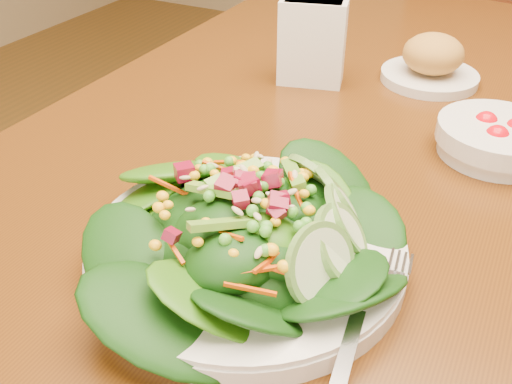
% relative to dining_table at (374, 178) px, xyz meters
% --- Properties ---
extents(dining_table, '(0.90, 1.40, 0.75)m').
position_rel_dining_table_xyz_m(dining_table, '(0.00, 0.00, 0.00)').
color(dining_table, '#4F2909').
rests_on(dining_table, ground_plane).
extents(chair_far, '(0.54, 0.54, 1.01)m').
position_rel_dining_table_xyz_m(chair_far, '(0.09, 0.84, -0.11)').
color(chair_far, '#431C0A').
rests_on(chair_far, ground_plane).
extents(salad_plate, '(0.31, 0.31, 0.09)m').
position_rel_dining_table_xyz_m(salad_plate, '(-0.02, -0.35, 0.13)').
color(salad_plate, silver).
rests_on(salad_plate, dining_table).
extents(bread_plate, '(0.15, 0.15, 0.08)m').
position_rel_dining_table_xyz_m(bread_plate, '(0.03, 0.16, 0.13)').
color(bread_plate, silver).
rests_on(bread_plate, dining_table).
extents(tomato_bowl, '(0.15, 0.15, 0.05)m').
position_rel_dining_table_xyz_m(tomato_bowl, '(0.16, -0.03, 0.12)').
color(tomato_bowl, silver).
rests_on(tomato_bowl, dining_table).
extents(napkin_holder, '(0.11, 0.08, 0.13)m').
position_rel_dining_table_xyz_m(napkin_holder, '(-0.14, 0.07, 0.17)').
color(napkin_holder, white).
rests_on(napkin_holder, dining_table).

